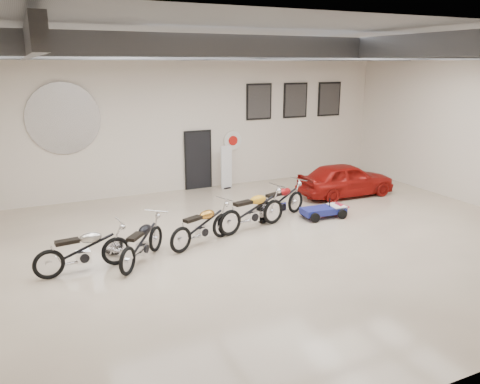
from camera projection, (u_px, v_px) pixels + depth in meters
name	position (u px, v px, depth m)	size (l,w,h in m)	color
floor	(260.00, 244.00, 12.05)	(16.00, 12.00, 0.01)	beige
ceiling	(262.00, 41.00, 10.71)	(16.00, 12.00, 0.01)	slate
back_wall	(183.00, 122.00, 16.63)	(16.00, 0.02, 5.00)	beige
ceiling_beams	(262.00, 52.00, 10.78)	(15.80, 11.80, 0.32)	#4F5156
door	(198.00, 161.00, 17.17)	(0.92, 0.08, 2.10)	black
logo_plaque	(63.00, 119.00, 14.88)	(2.30, 0.06, 1.16)	silver
poster_left	(259.00, 102.00, 17.65)	(1.05, 0.08, 1.35)	black
poster_mid	(295.00, 100.00, 18.30)	(1.05, 0.08, 1.35)	black
poster_right	(329.00, 99.00, 18.95)	(1.05, 0.08, 1.35)	black
oil_sign	(233.00, 140.00, 17.57)	(0.72, 0.10, 0.72)	white
banner_stand	(226.00, 166.00, 17.22)	(0.46, 0.18, 1.69)	white
motorcycle_silver	(83.00, 249.00, 10.33)	(2.08, 0.65, 1.08)	silver
motorcycle_black	(142.00, 241.00, 10.84)	(2.00, 0.62, 1.04)	silver
motorcycle_gold	(202.00, 225.00, 11.90)	(2.06, 0.64, 1.07)	silver
motorcycle_yellow	(252.00, 210.00, 12.98)	(2.24, 0.69, 1.16)	silver
motorcycle_red	(280.00, 200.00, 13.98)	(2.09, 0.65, 1.09)	silver
go_kart	(327.00, 207.00, 14.11)	(1.65, 0.74, 0.60)	navy
vintage_car	(346.00, 179.00, 16.33)	(3.46, 1.40, 1.18)	maroon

